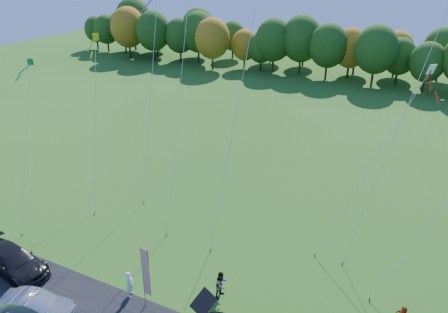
% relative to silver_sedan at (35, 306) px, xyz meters
% --- Properties ---
extents(ground, '(160.00, 160.00, 0.00)m').
position_rel_silver_sedan_xyz_m(ground, '(6.61, 4.88, -0.70)').
color(ground, '#255917').
extents(tree_line, '(116.00, 12.00, 10.00)m').
position_rel_silver_sedan_xyz_m(tree_line, '(6.61, 59.88, -0.70)').
color(tree_line, '#1E4711').
rests_on(tree_line, ground).
extents(silver_sedan, '(4.51, 2.54, 1.41)m').
position_rel_silver_sedan_xyz_m(silver_sedan, '(0.00, 0.00, 0.00)').
color(silver_sedan, '#AFAFB4').
rests_on(silver_sedan, ground).
extents(dark_truck_a, '(5.76, 2.97, 1.60)m').
position_rel_silver_sedan_xyz_m(dark_truck_a, '(-4.40, 2.16, 0.10)').
color(dark_truck_a, black).
rests_on(dark_truck_a, ground).
extents(person_tailgate_a, '(0.55, 0.72, 1.74)m').
position_rel_silver_sedan_xyz_m(person_tailgate_a, '(3.82, 3.75, 0.17)').
color(person_tailgate_a, white).
rests_on(person_tailgate_a, ground).
extents(person_tailgate_b, '(0.82, 0.96, 1.74)m').
position_rel_silver_sedan_xyz_m(person_tailgate_b, '(8.78, 6.22, 0.17)').
color(person_tailgate_b, gray).
rests_on(person_tailgate_b, ground).
extents(feather_flag, '(0.57, 0.14, 4.32)m').
position_rel_silver_sedan_xyz_m(feather_flag, '(5.35, 3.44, 1.94)').
color(feather_flag, '#999999').
rests_on(feather_flag, ground).
extents(kite_delta_blue, '(3.52, 10.58, 24.87)m').
position_rel_silver_sedan_xyz_m(kite_delta_blue, '(1.24, 14.86, 11.60)').
color(kite_delta_blue, '#4C3F33').
rests_on(kite_delta_blue, ground).
extents(kite_parafoil_orange, '(6.59, 13.30, 24.44)m').
position_rel_silver_sedan_xyz_m(kite_parafoil_orange, '(17.07, 18.86, 11.31)').
color(kite_parafoil_orange, '#4C3F33').
rests_on(kite_parafoil_orange, ground).
extents(kite_delta_red, '(2.62, 10.86, 21.63)m').
position_rel_silver_sedan_xyz_m(kite_delta_red, '(5.86, 15.45, 11.23)').
color(kite_delta_red, '#4C3F33').
rests_on(kite_delta_red, ground).
extents(kite_diamond_yellow, '(4.32, 7.16, 13.32)m').
position_rel_silver_sedan_xyz_m(kite_diamond_yellow, '(-6.33, 13.06, 5.75)').
color(kite_diamond_yellow, '#4C3F33').
rests_on(kite_diamond_yellow, ground).
extents(kite_diamond_green, '(2.77, 5.93, 12.15)m').
position_rel_silver_sedan_xyz_m(kite_diamond_green, '(-8.42, 7.83, 5.22)').
color(kite_diamond_green, '#4C3F33').
rests_on(kite_diamond_green, ground).
extents(kite_diamond_white, '(5.43, 7.45, 12.80)m').
position_rel_silver_sedan_xyz_m(kite_diamond_white, '(15.21, 16.00, 5.45)').
color(kite_diamond_white, '#4C3F33').
rests_on(kite_diamond_white, ground).
extents(kite_diamond_pink, '(2.30, 6.84, 16.93)m').
position_rel_silver_sedan_xyz_m(kite_diamond_pink, '(-2.84, 16.14, 7.55)').
color(kite_diamond_pink, '#4C3F33').
rests_on(kite_diamond_pink, ground).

